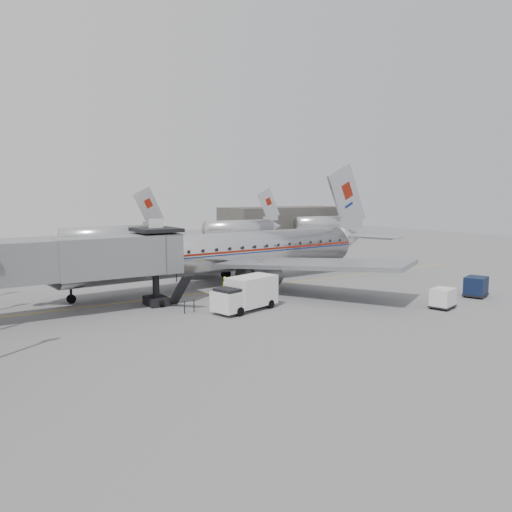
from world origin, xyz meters
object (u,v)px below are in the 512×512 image
at_px(baggage_cart_navy, 476,286).
at_px(ramp_worker, 226,287).
at_px(airliner, 230,252).
at_px(service_van, 246,293).
at_px(baggage_cart_white, 443,298).

distance_m(baggage_cart_navy, ramp_worker, 22.29).
xyz_separation_m(airliner, ramp_worker, (-3.88, -6.05, -2.29)).
bearing_deg(airliner, baggage_cart_navy, -53.20).
bearing_deg(service_van, baggage_cart_white, -45.25).
height_order(service_van, baggage_cart_navy, service_van).
distance_m(baggage_cart_navy, baggage_cart_white, 6.48).
distance_m(airliner, baggage_cart_white, 21.09).
bearing_deg(baggage_cart_navy, airliner, 111.06).
height_order(service_van, ramp_worker, service_van).
bearing_deg(ramp_worker, airliner, 49.13).
relative_size(baggage_cart_navy, ramp_worker, 1.46).
relative_size(airliner, baggage_cart_white, 16.83).
bearing_deg(baggage_cart_navy, service_van, 142.19).
bearing_deg(baggage_cart_white, baggage_cart_navy, -3.89).
bearing_deg(service_van, baggage_cart_navy, -33.41).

